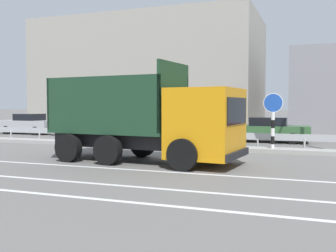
{
  "coord_description": "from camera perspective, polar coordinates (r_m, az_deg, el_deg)",
  "views": [
    {
      "loc": [
        5.65,
        -15.54,
        2.09
      ],
      "look_at": [
        -0.18,
        0.02,
        1.21
      ],
      "focal_mm": 42.0,
      "sensor_mm": 36.0,
      "label": 1
    }
  ],
  "objects": [
    {
      "name": "lane_strip_1",
      "position": [
        11.03,
        -12.78,
        -7.96
      ],
      "size": [
        65.49,
        0.16,
        0.01
      ],
      "primitive_type": "cube",
      "color": "silver",
      "rests_on": "ground_plane"
    },
    {
      "name": "parked_car_2",
      "position": [
        30.43,
        -19.59,
        0.31
      ],
      "size": [
        4.22,
        1.85,
        1.48
      ],
      "rotation": [
        0.0,
        0.0,
        1.56
      ],
      "color": "#A3A3A8",
      "rests_on": "ground_plane"
    },
    {
      "name": "median_guardrail",
      "position": [
        19.68,
        3.79,
        -1.42
      ],
      "size": [
        65.49,
        0.09,
        0.78
      ],
      "color": "#9EA0A5",
      "rests_on": "ground_plane"
    },
    {
      "name": "median_island",
      "position": [
        18.88,
        3.02,
        -3.06
      ],
      "size": [
        36.02,
        1.1,
        0.18
      ],
      "primitive_type": "cube",
      "color": "gray",
      "rests_on": "ground_plane"
    },
    {
      "name": "median_road_sign",
      "position": [
        18.0,
        14.98,
        0.84
      ],
      "size": [
        0.86,
        0.16,
        2.63
      ],
      "color": "white",
      "rests_on": "ground_plane"
    },
    {
      "name": "lane_strip_0",
      "position": [
        13.06,
        -6.98,
        -6.2
      ],
      "size": [
        65.49,
        0.16,
        0.01
      ],
      "primitive_type": "cube",
      "color": "silver",
      "rests_on": "ground_plane"
    },
    {
      "name": "lane_strip_2",
      "position": [
        9.84,
        -17.63,
        -9.36
      ],
      "size": [
        65.49,
        0.16,
        0.01
      ],
      "primitive_type": "cube",
      "color": "silver",
      "rests_on": "ground_plane"
    },
    {
      "name": "background_building_0",
      "position": [
        43.42,
        -2.55,
        7.6
      ],
      "size": [
        23.23,
        12.24,
        11.13
      ],
      "primitive_type": "cube",
      "color": "gray",
      "rests_on": "ground_plane"
    },
    {
      "name": "parked_car_4",
      "position": [
        24.58,
        0.68,
        -0.36
      ],
      "size": [
        4.34,
        1.96,
        1.23
      ],
      "rotation": [
        0.0,
        0.0,
        1.63
      ],
      "color": "maroon",
      "rests_on": "ground_plane"
    },
    {
      "name": "parked_car_5",
      "position": [
        23.07,
        14.1,
        -0.47
      ],
      "size": [
        4.86,
        2.13,
        1.41
      ],
      "rotation": [
        0.0,
        0.0,
        1.6
      ],
      "color": "#335B33",
      "rests_on": "ground_plane"
    },
    {
      "name": "parked_car_3",
      "position": [
        27.32,
        -12.02,
        0.08
      ],
      "size": [
        4.64,
        1.82,
        1.43
      ],
      "rotation": [
        0.0,
        0.0,
        -1.58
      ],
      "color": "silver",
      "rests_on": "ground_plane"
    },
    {
      "name": "dump_truck",
      "position": [
        14.06,
        -0.15,
        0.01
      ],
      "size": [
        7.38,
        3.3,
        3.6
      ],
      "rotation": [
        0.0,
        0.0,
        -1.66
      ],
      "color": "orange",
      "rests_on": "ground_plane"
    },
    {
      "name": "ground_plane",
      "position": [
        16.67,
        0.56,
        -4.18
      ],
      "size": [
        320.0,
        320.0,
        0.0
      ],
      "primitive_type": "plane",
      "color": "#605E5B"
    }
  ]
}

